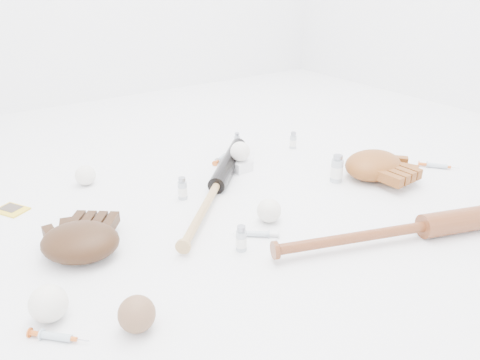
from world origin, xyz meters
TOP-DOWN VIEW (x-y plane):
  - bat_dark at (-0.08, 0.13)m, footprint 0.61×0.60m
  - bat_wood at (0.24, -0.43)m, footprint 0.91×0.37m
  - glove_dark at (-0.56, 0.02)m, footprint 0.33×0.33m
  - glove_tan at (0.44, -0.07)m, footprint 0.28×0.28m
  - trading_card at (-0.66, 0.39)m, footprint 0.10×0.11m
  - pedestal at (0.09, 0.24)m, footprint 0.08×0.08m
  - baseball_on_pedestal at (0.09, 0.24)m, footprint 0.07×0.07m
  - baseball_left at (-0.69, -0.18)m, footprint 0.08×0.08m
  - baseball_upper at (-0.41, 0.44)m, footprint 0.07×0.07m
  - baseball_mid at (-0.06, -0.11)m, footprint 0.07×0.07m
  - baseball_aged at (-0.55, -0.31)m, footprint 0.08×0.08m
  - syringe_0 at (-0.70, -0.25)m, footprint 0.12×0.12m
  - syringe_1 at (-0.13, -0.16)m, footprint 0.13×0.11m
  - syringe_2 at (0.09, 0.36)m, footprint 0.14×0.10m
  - syringe_3 at (0.70, -0.16)m, footprint 0.12×0.14m
  - vial_0 at (0.21, 0.44)m, footprint 0.03×0.03m
  - vial_1 at (0.40, 0.30)m, footprint 0.03×0.03m
  - vial_2 at (-0.19, 0.16)m, footprint 0.03×0.03m
  - vial_3 at (0.31, -0.03)m, footprint 0.04×0.04m
  - vial_4 at (-0.21, -0.19)m, footprint 0.03×0.03m

SIDE VIEW (x-z plane):
  - trading_card at x=-0.66m, z-range 0.00..0.01m
  - syringe_0 at x=-0.70m, z-range 0.00..0.02m
  - syringe_1 at x=-0.13m, z-range 0.00..0.02m
  - syringe_2 at x=0.09m, z-range 0.00..0.02m
  - syringe_3 at x=0.70m, z-range 0.00..0.02m
  - pedestal at x=0.09m, z-range 0.00..0.04m
  - bat_dark at x=-0.08m, z-range 0.00..0.06m
  - vial_0 at x=0.21m, z-range 0.00..0.07m
  - bat_wood at x=0.24m, z-range 0.00..0.07m
  - baseball_upper at x=-0.41m, z-range 0.00..0.07m
  - vial_1 at x=0.40m, z-range 0.00..0.07m
  - baseball_mid at x=-0.06m, z-range 0.00..0.07m
  - vial_4 at x=-0.21m, z-range 0.00..0.07m
  - vial_2 at x=-0.19m, z-range 0.00..0.07m
  - baseball_aged at x=-0.55m, z-range 0.00..0.08m
  - baseball_left at x=-0.69m, z-range 0.00..0.08m
  - glove_dark at x=-0.56m, z-range 0.00..0.09m
  - glove_tan at x=0.44m, z-range 0.00..0.09m
  - vial_3 at x=0.31m, z-range 0.00..0.10m
  - baseball_on_pedestal at x=0.09m, z-range 0.04..0.11m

